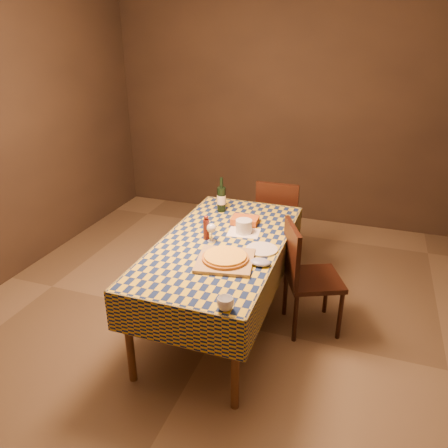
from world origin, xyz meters
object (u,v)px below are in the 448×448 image
object	(u,v)px
pizza	(225,257)
white_plate	(262,249)
wine_bottle	(221,199)
cutting_board	(225,261)
bowl	(241,221)
chair_far	(278,218)
dining_table	(222,250)
chair_right	(304,272)

from	to	relation	value
pizza	white_plate	bearing A→B (deg)	53.32
wine_bottle	cutting_board	bearing A→B (deg)	-68.98
bowl	chair_far	bearing A→B (deg)	78.82
white_plate	dining_table	bearing A→B (deg)	173.59
cutting_board	white_plate	world-z (taller)	cutting_board
wine_bottle	chair_far	world-z (taller)	wine_bottle
pizza	cutting_board	bearing A→B (deg)	0.00
cutting_board	wine_bottle	world-z (taller)	wine_bottle
wine_bottle	white_plate	size ratio (longest dim) A/B	1.33
bowl	chair_right	world-z (taller)	chair_right
cutting_board	chair_far	bearing A→B (deg)	87.63
wine_bottle	bowl	bearing A→B (deg)	-39.56
pizza	bowl	size ratio (longest dim) A/B	2.65
bowl	white_plate	bearing A→B (deg)	-55.50
cutting_board	chair_right	distance (m)	0.74
dining_table	wine_bottle	bearing A→B (deg)	109.74
cutting_board	bowl	size ratio (longest dim) A/B	2.84
cutting_board	bowl	bearing A→B (deg)	97.82
cutting_board	bowl	world-z (taller)	bowl
pizza	chair_right	distance (m)	0.75
dining_table	bowl	size ratio (longest dim) A/B	13.33
pizza	chair_right	size ratio (longest dim) A/B	0.39
dining_table	wine_bottle	distance (m)	0.66
cutting_board	white_plate	xyz separation A→B (m)	(0.20, 0.27, -0.01)
bowl	white_plate	xyz separation A→B (m)	(0.29, -0.43, -0.01)
cutting_board	chair_far	distance (m)	1.51
chair_far	wine_bottle	bearing A→B (deg)	-124.80
bowl	wine_bottle	world-z (taller)	wine_bottle
wine_bottle	chair_far	bearing A→B (deg)	55.20
chair_right	pizza	bearing A→B (deg)	-136.55
pizza	white_plate	size ratio (longest dim) A/B	1.53
pizza	wine_bottle	distance (m)	0.97
chair_far	chair_right	size ratio (longest dim) A/B	1.00
bowl	pizza	bearing A→B (deg)	-82.18
dining_table	chair_far	size ratio (longest dim) A/B	1.98
wine_bottle	chair_far	size ratio (longest dim) A/B	0.34
wine_bottle	chair_right	distance (m)	1.02
pizza	wine_bottle	bearing A→B (deg)	111.02
cutting_board	wine_bottle	bearing A→B (deg)	111.02
dining_table	pizza	size ratio (longest dim) A/B	5.03
wine_bottle	dining_table	bearing A→B (deg)	-70.26
pizza	white_plate	distance (m)	0.33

